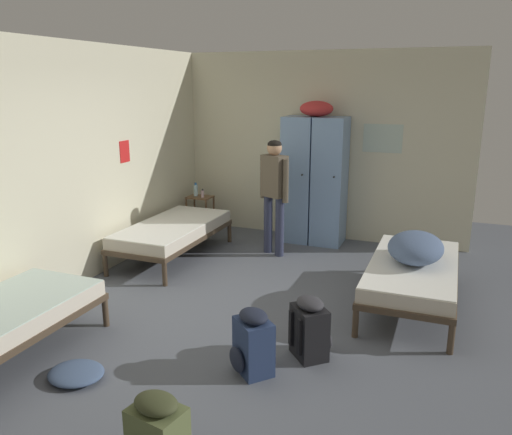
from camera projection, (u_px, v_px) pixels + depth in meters
ground_plane at (246, 312)px, 5.30m from camera, size 9.39×9.39×0.00m
room_backdrop at (194, 158)px, 6.52m from camera, size 4.38×5.93×2.77m
locker_bank at (314, 178)px, 7.44m from camera, size 0.90×0.55×2.07m
shelf_unit at (200, 210)px, 8.11m from camera, size 0.38×0.30×0.57m
bed_right at (413, 272)px, 5.37m from camera, size 0.90×1.90×0.49m
bed_left_rear at (173, 231)px, 6.87m from camera, size 0.90×1.90×0.49m
bedding_heap at (416, 247)px, 5.33m from camera, size 0.57×0.80×0.31m
person_traveler at (274, 187)px, 6.87m from camera, size 0.46×0.32×1.58m
water_bottle at (196, 190)px, 8.08m from camera, size 0.07×0.07×0.21m
lotion_bottle at (203, 194)px, 7.98m from camera, size 0.05×0.05×0.13m
backpack_black at (310, 329)px, 4.38m from camera, size 0.42×0.42×0.55m
backpack_navy at (252, 343)px, 4.14m from camera, size 0.42×0.42×0.55m
clothes_pile_denim at (76, 373)px, 4.10m from camera, size 0.46×0.40×0.09m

